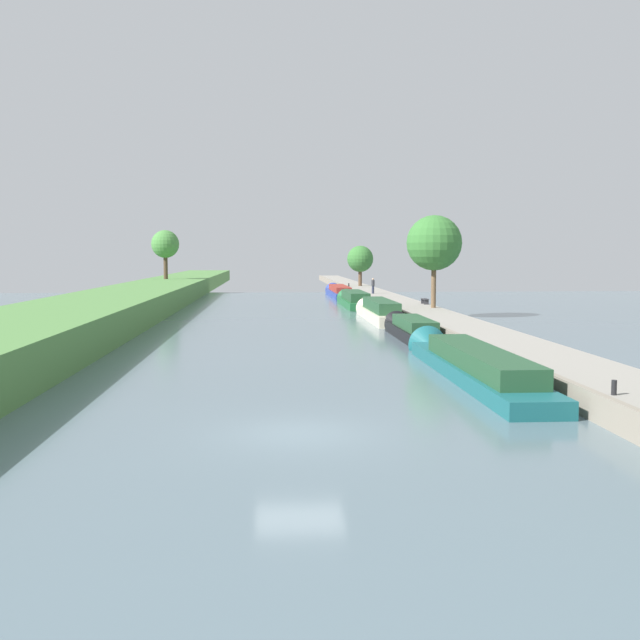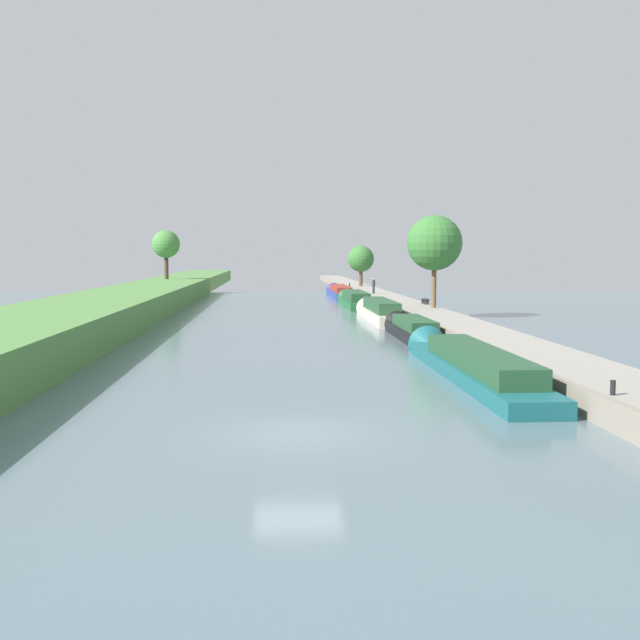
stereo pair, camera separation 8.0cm
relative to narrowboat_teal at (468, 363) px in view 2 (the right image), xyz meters
name	(u,v)px [view 2 (the right image)]	position (x,y,z in m)	size (l,w,h in m)	color
ground_plane	(298,433)	(-7.39, -9.64, -0.54)	(160.00, 160.00, 0.00)	slate
stone_quay	(608,413)	(1.57, -9.64, -0.09)	(0.25, 260.00, 0.90)	gray
narrowboat_teal	(468,363)	(0.00, 0.00, 0.00)	(2.13, 16.92, 2.04)	#195B60
narrowboat_black	(410,329)	(0.31, 14.71, -0.03)	(1.91, 10.67, 1.86)	black
narrowboat_cream	(379,311)	(0.10, 27.00, 0.13)	(1.94, 14.52, 2.15)	beige
narrowboat_green	(354,300)	(-0.09, 42.89, 0.06)	(2.19, 14.32, 2.21)	#1E6033
narrowboat_blue	(339,292)	(-0.05, 59.83, 0.02)	(2.10, 17.19, 2.01)	#283D93
tree_rightbank_midnear	(434,243)	(4.58, 27.82, 5.38)	(4.33, 4.33, 7.25)	brown
tree_rightbank_midfar	(361,259)	(3.73, 69.57, 3.90)	(3.51, 3.51, 5.37)	brown
tree_leftbank_downstream	(166,244)	(-21.54, 65.95, 5.78)	(3.52, 3.52, 6.19)	#4C3828
person_walking	(374,285)	(2.77, 49.72, 1.19)	(0.34, 0.34, 1.66)	#282D42
mooring_bollard_near	(613,388)	(1.99, -8.96, 0.54)	(0.16, 0.16, 0.45)	black
mooring_bollard_far	(349,285)	(1.99, 67.54, 0.54)	(0.16, 0.16, 0.45)	black
park_bench	(425,300)	(4.80, 32.20, 0.66)	(0.44, 1.50, 0.47)	#333338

